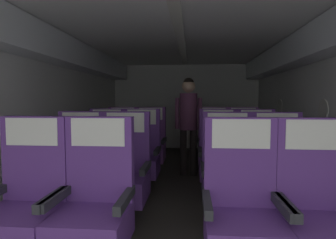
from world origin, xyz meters
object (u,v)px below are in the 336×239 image
object	(u,v)px
seat_c_left_aisle	(141,156)
seat_d_right_aisle	(244,147)
seat_b_left_aisle	(124,175)
seat_c_left_window	(105,156)
seat_d_left_aisle	(150,146)
seat_b_left_window	(78,173)
seat_c_right_aisle	(257,158)
seat_a_right_aisle	(320,217)
flight_attendant	(188,116)
seat_a_left_window	(26,207)
seat_a_right_window	(242,214)
seat_d_left_window	(121,145)
seat_b_right_aisle	(279,178)
seat_b_right_window	(228,177)
seat_a_left_aisle	(94,208)
seat_c_right_window	(218,158)
seat_d_right_window	(213,147)

from	to	relation	value
seat_c_left_aisle	seat_d_right_aisle	size ratio (longest dim) A/B	1.00
seat_b_left_aisle	seat_c_left_aisle	xyz separation A→B (m)	(0.00, 0.92, 0.00)
seat_c_left_window	seat_d_left_aisle	size ratio (longest dim) A/B	1.00
seat_b_left_window	seat_c_right_aisle	distance (m)	2.18
seat_a_right_aisle	flight_attendant	size ratio (longest dim) A/B	0.70
seat_b_left_window	seat_c_right_aisle	bearing A→B (deg)	24.26
seat_a_left_window	seat_a_right_window	size ratio (longest dim) A/B	1.00
seat_c_left_window	seat_d_left_window	distance (m)	0.87
seat_b_left_aisle	seat_d_left_aisle	distance (m)	1.79
seat_d_left_aisle	seat_b_right_aisle	bearing A→B (deg)	-49.59
seat_a_left_window	seat_d_left_window	world-z (taller)	same
seat_b_left_aisle	seat_b_right_aisle	distance (m)	1.51
seat_b_right_aisle	seat_d_right_aisle	world-z (taller)	same
seat_b_left_window	flight_attendant	distance (m)	2.13
seat_b_right_aisle	flight_attendant	size ratio (longest dim) A/B	0.70
seat_b_left_window	seat_c_left_window	size ratio (longest dim) A/B	1.00
seat_a_right_aisle	seat_b_right_window	size ratio (longest dim) A/B	1.00
seat_a_left_window	flight_attendant	distance (m)	2.92
seat_a_left_aisle	seat_c_right_window	size ratio (longest dim) A/B	1.00
seat_a_right_window	seat_d_right_window	world-z (taller)	same
seat_d_right_aisle	seat_b_left_aisle	bearing A→B (deg)	-129.92
flight_attendant	seat_b_right_aisle	bearing A→B (deg)	-70.77
seat_a_right_aisle	seat_c_right_window	bearing A→B (deg)	105.02
seat_b_right_aisle	seat_d_left_window	xyz separation A→B (m)	(-1.99, 1.77, 0.00)
seat_b_left_window	seat_b_right_window	distance (m)	1.51
seat_a_right_aisle	seat_b_right_aisle	xyz separation A→B (m)	(0.01, 0.89, 0.00)
seat_a_left_window	seat_c_left_window	xyz separation A→B (m)	(0.00, 1.79, 0.00)
seat_a_left_window	flight_attendant	size ratio (longest dim) A/B	0.70
seat_a_left_aisle	seat_a_right_window	size ratio (longest dim) A/B	1.00
seat_b_right_aisle	seat_c_left_window	distance (m)	2.18
seat_c_right_window	seat_c_right_aisle	bearing A→B (deg)	1.68
seat_b_right_aisle	flight_attendant	world-z (taller)	flight_attendant
seat_c_left_window	seat_d_right_window	world-z (taller)	same
seat_a_right_aisle	seat_d_left_window	bearing A→B (deg)	126.59
seat_a_left_aisle	seat_d_right_aisle	distance (m)	3.06
seat_b_right_window	seat_d_right_aisle	bearing A→B (deg)	74.98
seat_a_right_aisle	seat_d_left_aisle	distance (m)	3.06
seat_d_right_window	seat_b_left_aisle	bearing A→B (deg)	-119.86
seat_b_left_aisle	seat_d_right_aisle	xyz separation A→B (m)	(1.51, 1.80, 0.00)
seat_b_right_aisle	seat_d_left_window	bearing A→B (deg)	138.34
seat_a_left_window	seat_d_left_aisle	distance (m)	2.71
seat_a_left_window	flight_attendant	xyz separation A→B (m)	(1.10, 2.65, 0.49)
seat_a_left_window	seat_c_right_window	world-z (taller)	same
seat_a_left_aisle	flight_attendant	world-z (taller)	flight_attendant
seat_b_left_window	seat_d_left_window	distance (m)	1.77
seat_a_right_window	seat_c_right_aisle	size ratio (longest dim) A/B	1.00
flight_attendant	seat_d_right_window	bearing A→B (deg)	-5.74
seat_d_right_window	seat_c_right_aisle	bearing A→B (deg)	-61.07
seat_a_right_aisle	seat_a_right_window	xyz separation A→B (m)	(-0.49, 0.00, 0.00)
seat_a_left_window	seat_b_left_window	world-z (taller)	same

